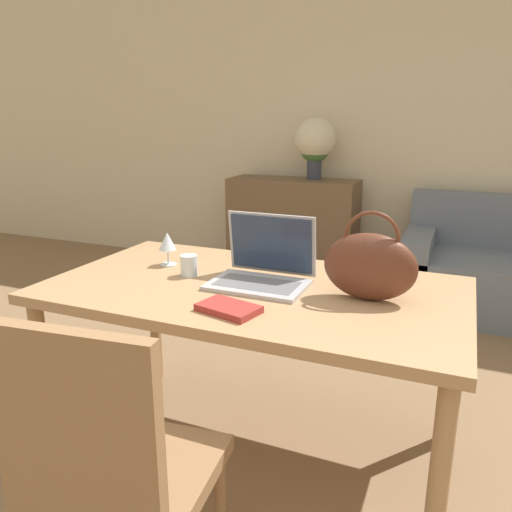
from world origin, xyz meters
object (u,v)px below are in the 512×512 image
laptop (264,265)px  chair (112,468)px  flower_vase (315,142)px  handbag (370,266)px  wine_glass (167,243)px  drinking_glass (189,266)px

laptop → chair: bearing=-93.2°
flower_vase → laptop: bearing=-78.2°
chair → handbag: (0.47, 0.86, 0.35)m
laptop → wine_glass: (-0.48, 0.05, 0.03)m
chair → flower_vase: 3.33m
wine_glass → flower_vase: (-0.01, 2.29, 0.33)m
drinking_glass → laptop: bearing=8.5°
drinking_glass → handbag: size_ratio=0.27×
laptop → handbag: 0.42m
wine_glass → flower_vase: 2.31m
laptop → drinking_glass: bearing=-171.5°
flower_vase → chair: bearing=-82.3°
laptop → handbag: (0.42, -0.04, 0.06)m
drinking_glass → flower_vase: size_ratio=0.17×
handbag → chair: bearing=-118.5°
chair → handbag: bearing=55.4°
drinking_glass → handbag: 0.74m
laptop → flower_vase: 2.42m
laptop → handbag: size_ratio=1.12×
chair → laptop: (0.05, 0.90, 0.29)m
wine_glass → chair: bearing=-65.9°
handbag → drinking_glass: bearing=-179.4°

